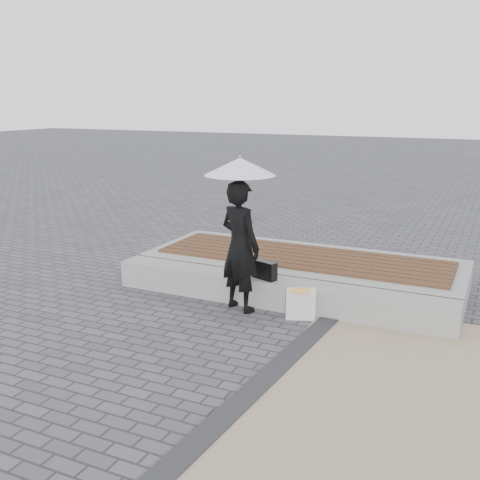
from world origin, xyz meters
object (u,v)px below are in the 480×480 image
Objects in this scene: seating_ledge at (275,292)px; handbag at (265,270)px; parasol at (240,167)px; woman at (240,246)px; canvas_tote at (301,304)px.

seating_ledge is 13.44× the size of handbag.
seating_ledge is at bearing 40.62° from parasol.
woman is 0.53m from handbag.
seating_ledge is at bearing 45.84° from handbag.
woman reaches higher than handbag.
handbag reaches higher than seating_ledge.
handbag is 0.75m from canvas_tote.
woman is 1.09m from parasol.
handbag is at bearing 45.90° from parasol.
parasol is at bearing -115.41° from handbag.
handbag is (0.26, 0.27, -1.47)m from parasol.
woman is 1.14m from canvas_tote.
canvas_tote is (0.89, 0.02, -0.71)m from woman.
parasol is at bearing -139.38° from seating_ledge.
parasol is 1.52m from handbag.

